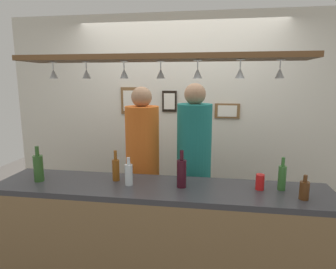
# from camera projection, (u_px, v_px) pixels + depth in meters

# --- Properties ---
(ground_plane) EXTENTS (8.00, 8.00, 0.00)m
(ground_plane) POSITION_uv_depth(u_px,v_px,m) (166.00, 266.00, 2.84)
(ground_plane) COLOR #4C4742
(back_wall) EXTENTS (4.40, 0.06, 2.60)m
(back_wall) POSITION_uv_depth(u_px,v_px,m) (180.00, 120.00, 3.67)
(back_wall) COLOR silver
(back_wall) RESTS_ON ground_plane
(bar_counter) EXTENTS (2.70, 0.55, 0.96)m
(bar_counter) POSITION_uv_depth(u_px,v_px,m) (156.00, 231.00, 2.23)
(bar_counter) COLOR #38383D
(bar_counter) RESTS_ON ground_plane
(overhead_glass_rack) EXTENTS (2.20, 0.36, 0.04)m
(overhead_glass_rack) POSITION_uv_depth(u_px,v_px,m) (160.00, 58.00, 2.19)
(overhead_glass_rack) COLOR brown
(hanging_wineglass_far_left) EXTENTS (0.07, 0.07, 0.13)m
(hanging_wineglass_far_left) POSITION_uv_depth(u_px,v_px,m) (53.00, 73.00, 2.33)
(hanging_wineglass_far_left) COLOR silver
(hanging_wineglass_far_left) RESTS_ON overhead_glass_rack
(hanging_wineglass_left) EXTENTS (0.07, 0.07, 0.13)m
(hanging_wineglass_left) POSITION_uv_depth(u_px,v_px,m) (86.00, 73.00, 2.31)
(hanging_wineglass_left) COLOR silver
(hanging_wineglass_left) RESTS_ON overhead_glass_rack
(hanging_wineglass_center_left) EXTENTS (0.07, 0.07, 0.13)m
(hanging_wineglass_center_left) POSITION_uv_depth(u_px,v_px,m) (124.00, 73.00, 2.23)
(hanging_wineglass_center_left) COLOR silver
(hanging_wineglass_center_left) RESTS_ON overhead_glass_rack
(hanging_wineglass_center) EXTENTS (0.07, 0.07, 0.13)m
(hanging_wineglass_center) POSITION_uv_depth(u_px,v_px,m) (161.00, 73.00, 2.24)
(hanging_wineglass_center) COLOR silver
(hanging_wineglass_center) RESTS_ON overhead_glass_rack
(hanging_wineglass_center_right) EXTENTS (0.07, 0.07, 0.13)m
(hanging_wineglass_center_right) POSITION_uv_depth(u_px,v_px,m) (198.00, 73.00, 2.12)
(hanging_wineglass_center_right) COLOR silver
(hanging_wineglass_center_right) RESTS_ON overhead_glass_rack
(hanging_wineglass_right) EXTENTS (0.07, 0.07, 0.13)m
(hanging_wineglass_right) POSITION_uv_depth(u_px,v_px,m) (240.00, 72.00, 2.06)
(hanging_wineglass_right) COLOR silver
(hanging_wineglass_right) RESTS_ON overhead_glass_rack
(hanging_wineglass_far_right) EXTENTS (0.07, 0.07, 0.13)m
(hanging_wineglass_far_right) POSITION_uv_depth(u_px,v_px,m) (280.00, 72.00, 2.08)
(hanging_wineglass_far_right) COLOR silver
(hanging_wineglass_far_right) RESTS_ON overhead_glass_rack
(person_middle_orange_shirt) EXTENTS (0.34, 0.34, 1.74)m
(person_middle_orange_shirt) POSITION_uv_depth(u_px,v_px,m) (143.00, 155.00, 2.96)
(person_middle_orange_shirt) COLOR #2D334C
(person_middle_orange_shirt) RESTS_ON ground_plane
(person_right_teal_shirt) EXTENTS (0.34, 0.34, 1.77)m
(person_right_teal_shirt) POSITION_uv_depth(u_px,v_px,m) (194.00, 154.00, 2.88)
(person_right_teal_shirt) COLOR #2D334C
(person_right_teal_shirt) RESTS_ON ground_plane
(bottle_wine_dark_red) EXTENTS (0.08, 0.08, 0.30)m
(bottle_wine_dark_red) POSITION_uv_depth(u_px,v_px,m) (182.00, 173.00, 2.28)
(bottle_wine_dark_red) COLOR #380F19
(bottle_wine_dark_red) RESTS_ON bar_counter
(bottle_beer_amber_tall) EXTENTS (0.06, 0.06, 0.26)m
(bottle_beer_amber_tall) POSITION_uv_depth(u_px,v_px,m) (116.00, 169.00, 2.44)
(bottle_beer_amber_tall) COLOR brown
(bottle_beer_amber_tall) RESTS_ON bar_counter
(bottle_soda_clear) EXTENTS (0.06, 0.06, 0.23)m
(bottle_soda_clear) POSITION_uv_depth(u_px,v_px,m) (129.00, 174.00, 2.34)
(bottle_soda_clear) COLOR silver
(bottle_soda_clear) RESTS_ON bar_counter
(bottle_beer_brown_stubby) EXTENTS (0.07, 0.07, 0.18)m
(bottle_beer_brown_stubby) POSITION_uv_depth(u_px,v_px,m) (304.00, 190.00, 2.06)
(bottle_beer_brown_stubby) COLOR #512D14
(bottle_beer_brown_stubby) RESTS_ON bar_counter
(bottle_champagne_green) EXTENTS (0.08, 0.08, 0.30)m
(bottle_champagne_green) POSITION_uv_depth(u_px,v_px,m) (38.00, 167.00, 2.42)
(bottle_champagne_green) COLOR #2D5623
(bottle_champagne_green) RESTS_ON bar_counter
(bottle_beer_green_import) EXTENTS (0.06, 0.06, 0.26)m
(bottle_beer_green_import) POSITION_uv_depth(u_px,v_px,m) (282.00, 177.00, 2.23)
(bottle_beer_green_import) COLOR #336B2D
(bottle_beer_green_import) RESTS_ON bar_counter
(drink_can) EXTENTS (0.07, 0.07, 0.12)m
(drink_can) POSITION_uv_depth(u_px,v_px,m) (260.00, 182.00, 2.24)
(drink_can) COLOR red
(drink_can) RESTS_ON bar_counter
(picture_frame_caricature) EXTENTS (0.26, 0.02, 0.34)m
(picture_frame_caricature) POSITION_uv_depth(u_px,v_px,m) (131.00, 101.00, 3.68)
(picture_frame_caricature) COLOR brown
(picture_frame_caricature) RESTS_ON back_wall
(picture_frame_lower_pair) EXTENTS (0.30, 0.02, 0.18)m
(picture_frame_lower_pair) POSITION_uv_depth(u_px,v_px,m) (227.00, 111.00, 3.51)
(picture_frame_lower_pair) COLOR brown
(picture_frame_lower_pair) RESTS_ON back_wall
(picture_frame_crest) EXTENTS (0.18, 0.02, 0.26)m
(picture_frame_crest) POSITION_uv_depth(u_px,v_px,m) (169.00, 101.00, 3.60)
(picture_frame_crest) COLOR black
(picture_frame_crest) RESTS_ON back_wall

